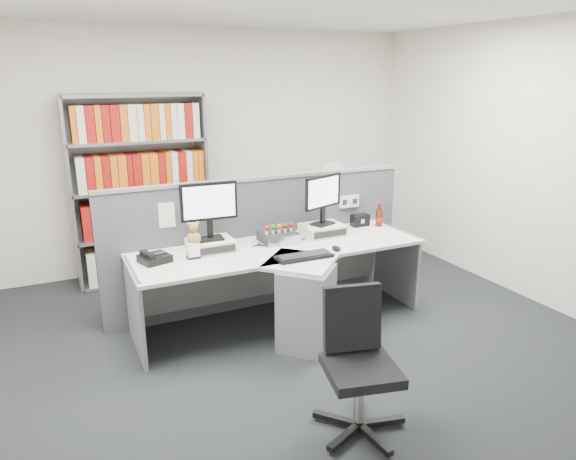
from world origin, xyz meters
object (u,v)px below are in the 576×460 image
speaker (360,220)px  cola_bottle (379,217)px  shelving_unit (140,192)px  desktop_pc (278,237)px  filing_cabinet (331,235)px  mouse (336,248)px  desk_phone (154,258)px  desk_calendar (193,252)px  office_chair (358,358)px  desk_fan (332,179)px  monitor_right (323,196)px  keyboard (304,256)px  desk (291,283)px  monitor_left (209,206)px

speaker → cola_bottle: cola_bottle is taller
shelving_unit → speaker: bearing=-35.5°
desktop_pc → filing_cabinet: size_ratio=0.46×
desktop_pc → mouse: desktop_pc is taller
desk_phone → filing_cabinet: size_ratio=0.39×
desk_calendar → cola_bottle: size_ratio=0.55×
speaker → office_chair: bearing=-122.9°
speaker → desk_fan: bearing=77.9°
desk_phone → monitor_right: bearing=3.1°
monitor_right → speaker: monitor_right is taller
desktop_pc → keyboard: 0.51m
desktop_pc → monitor_right: bearing=0.7°
speaker → desk: bearing=-154.0°
mouse → desk_fan: (0.80, 1.47, 0.28)m
filing_cabinet → desk_fan: (-0.00, -0.00, 0.67)m
speaker → filing_cabinet: (0.19, 0.91, -0.43)m
desktop_pc → desk_phone: size_ratio=1.18×
monitor_left → speaker: bearing=3.9°
cola_bottle → desk_phone: bearing=-177.3°
desktop_pc → speaker: size_ratio=1.81×
desk → monitor_right: monitor_right is taller
office_chair → shelving_unit: bearing=102.8°
desktop_pc → cola_bottle: (1.12, 0.03, 0.05)m
desk → speaker: bearing=26.0°
keyboard → cola_bottle: cola_bottle is taller
monitor_right → shelving_unit: 2.04m
desk → desk_phone: desk_phone is taller
desktop_pc → desk_calendar: size_ratio=2.44×
cola_bottle → desk_fan: (0.02, 0.99, 0.22)m
desk → desk_fan: desk_fan is taller
desk_calendar → desktop_pc: bearing=8.6°
desktop_pc → filing_cabinet: bearing=41.8°
speaker → cola_bottle: (0.17, -0.09, 0.03)m
monitor_left → filing_cabinet: bearing=29.7°
keyboard → filing_cabinet: (1.14, 1.53, -0.39)m
mouse → desk_calendar: size_ratio=0.80×
cola_bottle → monitor_left: bearing=-179.3°
monitor_left → monitor_right: bearing=0.0°
keyboard → speaker: bearing=33.2°
mouse → speaker: (0.61, 0.57, 0.04)m
desk_phone → desk_fan: size_ratio=0.53×
desktop_pc → desk_fan: size_ratio=0.62×
desk_calendar → desk_fan: (1.97, 1.15, 0.25)m
monitor_left → desk_calendar: (-0.19, -0.13, -0.34)m
desk → monitor_right: bearing=36.6°
monitor_left → desk_phone: bearing=-170.3°
monitor_left → keyboard: 0.91m
desk_phone → cola_bottle: 2.26m
monitor_left → desk_fan: bearing=29.7°
desk_phone → filing_cabinet: 2.57m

